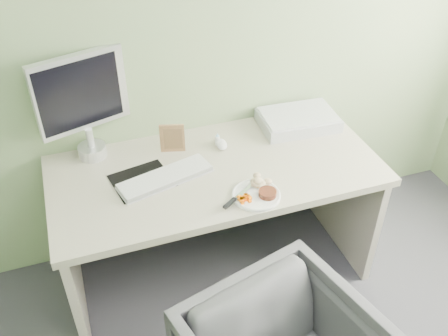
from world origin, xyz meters
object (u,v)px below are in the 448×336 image
object	(u,v)px
desk	(216,196)
plate	(256,195)
scanner	(298,120)
monitor	(83,101)

from	to	relation	value
desk	plate	xyz separation A→B (m)	(0.10, -0.26, 0.19)
desk	scanner	distance (m)	0.62
plate	monitor	xyz separation A→B (m)	(-0.65, 0.58, 0.29)
monitor	scanner	bearing A→B (deg)	-22.34
scanner	monitor	size ratio (longest dim) A/B	0.77
desk	plate	bearing A→B (deg)	-68.12
plate	scanner	distance (m)	0.65
desk	monitor	xyz separation A→B (m)	(-0.55, 0.31, 0.48)
scanner	plate	bearing A→B (deg)	-129.02
desk	plate	distance (m)	0.34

